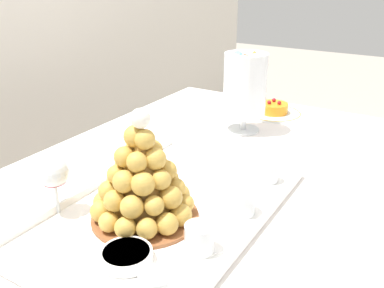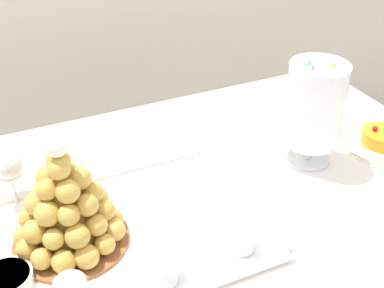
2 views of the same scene
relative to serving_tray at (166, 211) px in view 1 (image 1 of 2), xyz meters
The scene contains 10 objects.
buffet_table 0.27m from the serving_tray, ahead, with size 1.35×0.98×0.77m.
serving_tray is the anchor object (origin of this frame).
croquembouche 0.11m from the serving_tray, 155.83° to the left, with size 0.23×0.23×0.24m.
dessert_cup_mid_left 0.16m from the serving_tray, 122.43° to the right, with size 0.06×0.06×0.05m.
dessert_cup_centre 0.16m from the serving_tray, 61.68° to the right, with size 0.06×0.06×0.05m.
dessert_cup_mid_right 0.28m from the serving_tray, 29.60° to the right, with size 0.05×0.05×0.05m.
creme_brulee_ramekin 0.19m from the serving_tray, 168.06° to the right, with size 0.10×0.10×0.02m.
macaron_goblet 0.57m from the serving_tray, ahead, with size 0.14×0.14×0.27m.
fruit_tart_plate 0.76m from the serving_tray, ahead, with size 0.20×0.20×0.05m.
wine_glass 0.25m from the serving_tray, 122.95° to the left, with size 0.07×0.07×0.14m.
Camera 1 is at (-0.91, -0.49, 1.28)m, focal length 40.02 mm.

